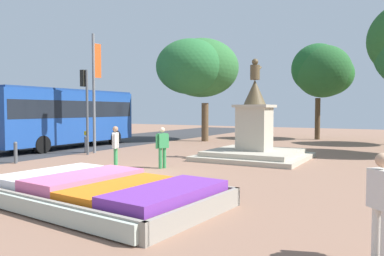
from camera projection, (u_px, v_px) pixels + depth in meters
ground_plane at (116, 176)px, 12.31m from camera, size 72.70×72.70×0.00m
flower_planter at (101, 192)px, 8.78m from camera, size 5.79×3.83×0.63m
statue_monument at (254, 139)px, 16.69m from camera, size 4.49×4.49×4.45m
traffic_light_mid_block at (86, 97)px, 18.17m from camera, size 0.41×0.29×4.13m
banner_pole at (94, 90)px, 18.82m from camera, size 0.18×0.60×5.99m
city_bus at (65, 115)px, 21.37m from camera, size 2.58×9.24×3.33m
pedestrian_with_handbag at (116, 145)px, 13.81m from camera, size 0.51×0.62×1.59m
pedestrian_near_planter at (162, 145)px, 13.98m from camera, size 0.36×0.53×1.54m
pedestrian_crossing_plaza at (382, 200)px, 5.32m from camera, size 0.42×0.44×1.59m
kerb_bollard_mid_b at (16, 152)px, 15.28m from camera, size 0.15×0.15×0.90m
kerb_bollard_north at (86, 144)px, 18.86m from camera, size 0.16×0.16×0.87m
park_tree_behind_statue at (197, 68)px, 26.33m from camera, size 5.31×6.06×7.26m
park_tree_far_right at (322, 72)px, 27.27m from camera, size 4.39×4.37×7.02m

